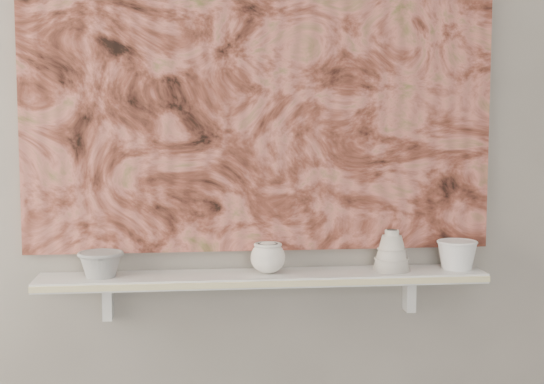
{
  "coord_description": "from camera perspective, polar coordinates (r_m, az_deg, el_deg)",
  "views": [
    {
      "loc": [
        -0.23,
        -0.82,
        1.41
      ],
      "look_at": [
        0.02,
        1.49,
        1.19
      ],
      "focal_mm": 50.0,
      "sensor_mm": 36.0,
      "label": 1
    }
  ],
  "objects": [
    {
      "name": "bracket_right",
      "position": [
        2.56,
        10.3,
        -7.48
      ],
      "size": [
        0.03,
        0.06,
        0.12
      ],
      "primitive_type": "cube",
      "color": "white",
      "rests_on": "wall_back"
    },
    {
      "name": "shelf_stripe",
      "position": [
        2.3,
        -0.39,
        -6.97
      ],
      "size": [
        1.4,
        0.01,
        0.02
      ],
      "primitive_type": "cube",
      "color": "beige",
      "rests_on": "shelf"
    },
    {
      "name": "house_motif",
      "position": [
        2.5,
        9.54,
        1.29
      ],
      "size": [
        0.09,
        0.0,
        0.08
      ],
      "primitive_type": "cube",
      "color": "black",
      "rests_on": "painting"
    },
    {
      "name": "cup_cream",
      "position": [
        2.38,
        -0.31,
        -4.95
      ],
      "size": [
        0.13,
        0.13,
        0.1
      ],
      "primitive_type": null,
      "rotation": [
        0.0,
        0.0,
        0.18
      ],
      "color": "silver",
      "rests_on": "shelf"
    },
    {
      "name": "painting",
      "position": [
        2.42,
        -0.82,
        8.53
      ],
      "size": [
        1.5,
        0.02,
        1.1
      ],
      "primitive_type": "cube",
      "color": "brown",
      "rests_on": "wall_back"
    },
    {
      "name": "shelf",
      "position": [
        2.39,
        -0.62,
        -6.49
      ],
      "size": [
        1.4,
        0.18,
        0.03
      ],
      "primitive_type": "cube",
      "color": "white",
      "rests_on": "wall_back"
    },
    {
      "name": "bowl_white",
      "position": [
        2.52,
        13.76,
        -4.6
      ],
      "size": [
        0.15,
        0.15,
        0.09
      ],
      "primitive_type": null,
      "rotation": [
        0.0,
        0.0,
        -0.21
      ],
      "color": "white",
      "rests_on": "shelf"
    },
    {
      "name": "bracket_left",
      "position": [
        2.47,
        -12.25,
        -7.99
      ],
      "size": [
        0.03,
        0.06,
        0.12
      ],
      "primitive_type": "cube",
      "color": "white",
      "rests_on": "wall_back"
    },
    {
      "name": "wall_back",
      "position": [
        2.43,
        -0.85,
        4.04
      ],
      "size": [
        3.6,
        0.0,
        3.6
      ],
      "primitive_type": "plane",
      "rotation": [
        1.57,
        0.0,
        0.0
      ],
      "color": "gray",
      "rests_on": "floor"
    },
    {
      "name": "bell_vessel",
      "position": [
        2.45,
        9.0,
        -4.35
      ],
      "size": [
        0.12,
        0.12,
        0.13
      ],
      "primitive_type": null,
      "rotation": [
        0.0,
        0.0,
        -0.0
      ],
      "color": "beige",
      "rests_on": "shelf"
    },
    {
      "name": "bowl_grey",
      "position": [
        2.38,
        -12.77,
        -5.3
      ],
      "size": [
        0.14,
        0.14,
        0.08
      ],
      "primitive_type": null,
      "rotation": [
        0.0,
        0.0,
        -0.01
      ],
      "color": "gray",
      "rests_on": "shelf"
    }
  ]
}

